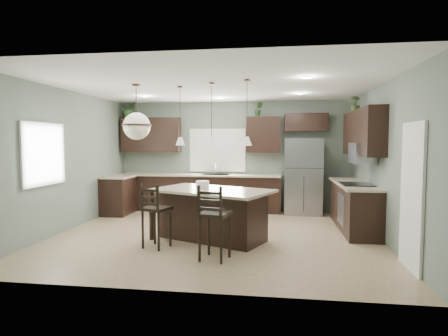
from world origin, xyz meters
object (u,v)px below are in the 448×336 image
at_px(refrigerator, 303,176).
at_px(bar_stool_right, 215,222).
at_px(serving_dish, 203,185).
at_px(plant_back_left, 129,109).
at_px(kitchen_island, 212,215).
at_px(bar_stool_left, 156,216).

xyz_separation_m(refrigerator, bar_stool_right, (-1.55, -3.87, -0.36)).
xyz_separation_m(serving_dish, bar_stool_right, (0.42, -1.16, -0.43)).
xyz_separation_m(serving_dish, plant_back_left, (-2.54, 2.89, 1.64)).
bearing_deg(kitchen_island, bar_stool_left, -121.81).
bearing_deg(plant_back_left, refrigerator, -2.39).
distance_m(serving_dish, bar_stool_left, 1.03).
bearing_deg(refrigerator, bar_stool_left, -127.86).
height_order(bar_stool_left, bar_stool_right, bar_stool_right).
relative_size(serving_dish, bar_stool_left, 0.22).
bearing_deg(plant_back_left, bar_stool_left, -61.99).
bearing_deg(refrigerator, plant_back_left, 177.61).
height_order(kitchen_island, plant_back_left, plant_back_left).
bearing_deg(refrigerator, serving_dish, -125.99).
xyz_separation_m(refrigerator, kitchen_island, (-1.78, -2.78, -0.46)).
distance_m(refrigerator, bar_stool_left, 4.28).
bearing_deg(plant_back_left, bar_stool_right, -53.89).
height_order(serving_dish, bar_stool_right, bar_stool_right).
relative_size(refrigerator, bar_stool_right, 1.62).
relative_size(bar_stool_right, plant_back_left, 2.39).
bearing_deg(bar_stool_left, kitchen_island, 53.83).
distance_m(refrigerator, kitchen_island, 3.34).
xyz_separation_m(refrigerator, bar_stool_left, (-2.62, -3.36, -0.38)).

